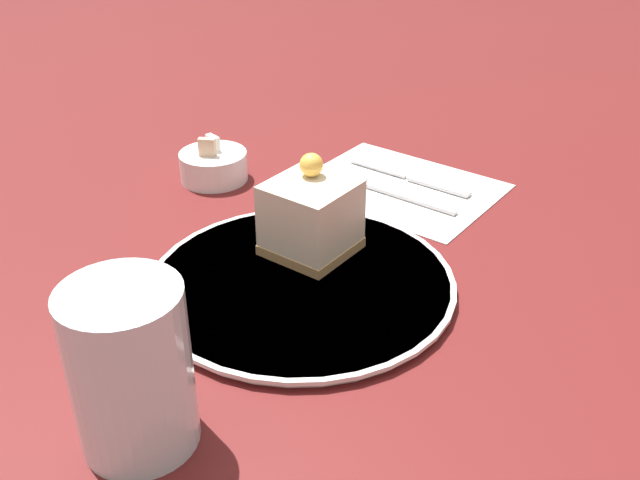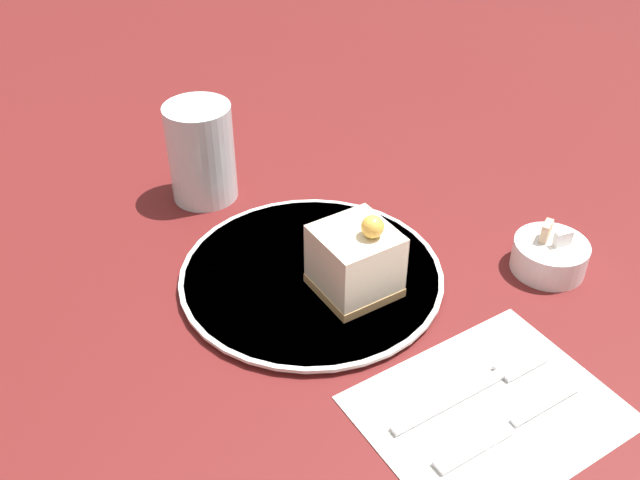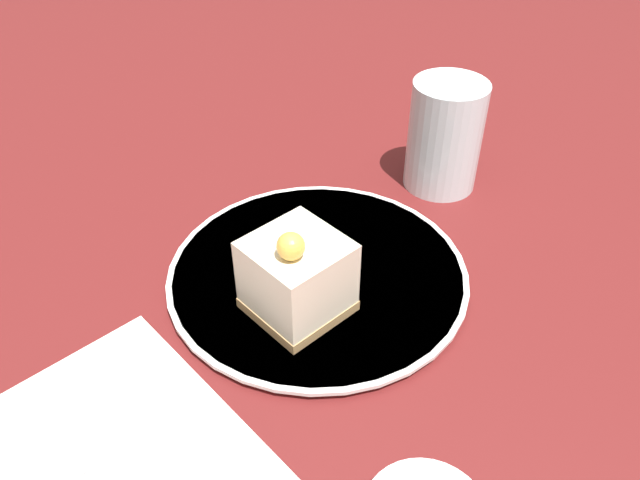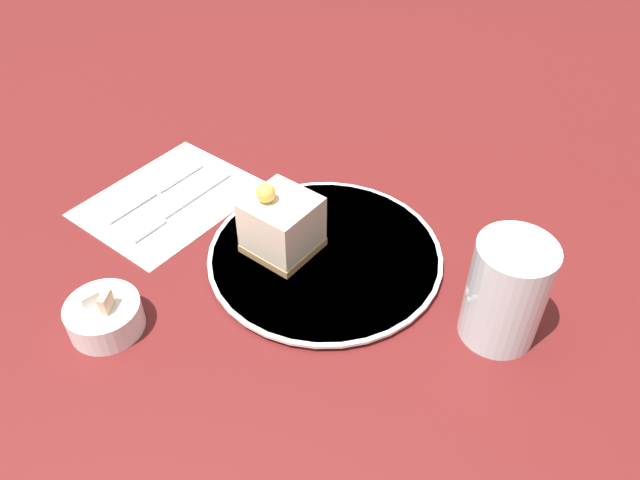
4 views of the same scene
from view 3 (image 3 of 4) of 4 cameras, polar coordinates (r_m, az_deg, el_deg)
The scene contains 7 objects.
ground_plane at distance 0.57m, azimuth 0.83°, elevation -6.32°, with size 4.00×4.00×0.00m, color #5B1919.
plate at distance 0.60m, azimuth -0.21°, elevation -3.13°, with size 0.29×0.29×0.01m.
cake_slice at distance 0.53m, azimuth -2.12°, elevation -3.38°, with size 0.09×0.09×0.10m.
napkin at distance 0.50m, azimuth -18.39°, elevation -18.21°, with size 0.21×0.25×0.00m.
fork at distance 0.49m, azimuth -14.98°, elevation -17.85°, with size 0.05×0.18×0.00m.
knife at distance 0.51m, azimuth -21.83°, elevation -18.15°, with size 0.04×0.16×0.00m.
drinking_glass at distance 0.71m, azimuth 11.33°, elevation 9.32°, with size 0.08×0.08×0.12m.
Camera 3 is at (0.33, 0.23, 0.41)m, focal length 35.00 mm.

